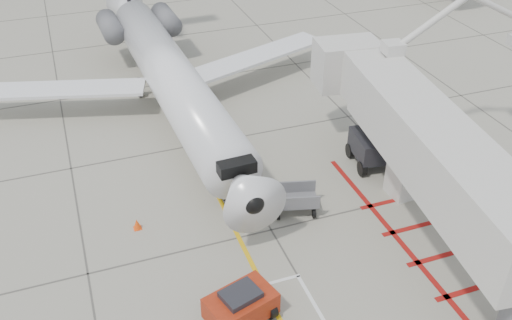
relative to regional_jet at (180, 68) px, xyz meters
name	(u,v)px	position (x,y,z in m)	size (l,w,h in m)	color
ground_plane	(308,293)	(1.52, -13.74, -3.90)	(260.00, 260.00, 0.00)	#9C9887
regional_jet	(180,68)	(0.00, 0.00, 0.00)	(23.63, 29.79, 7.81)	silver
jet_bridge	(437,167)	(7.71, -12.31, -0.26)	(8.64, 18.23, 7.29)	silver
pushback_tug	(241,305)	(-1.33, -14.01, -3.18)	(2.49, 1.56, 1.45)	#9A250E
baggage_cart	(295,200)	(3.02, -8.86, -3.24)	(2.09, 1.32, 1.32)	#5C5C61
ground_power_unit	(413,176)	(8.93, -9.36, -3.00)	(2.27, 1.33, 1.80)	beige
cone_nose	(137,224)	(-4.07, -7.61, -3.65)	(0.37, 0.37, 0.51)	#F6460C
cone_side	(281,193)	(2.84, -7.60, -3.69)	(0.31, 0.31, 0.43)	#FF5D0D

